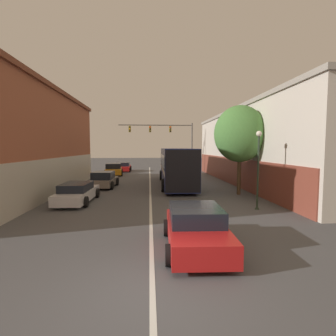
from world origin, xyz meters
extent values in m
plane|color=#4C4C4F|center=(0.00, 0.00, 0.00)|extent=(160.00, 160.00, 0.00)
cube|color=silver|center=(0.00, 16.38, 0.00)|extent=(0.14, 44.75, 0.01)
cube|color=#B7B2A3|center=(-6.55, 13.61, 1.32)|extent=(0.24, 19.18, 2.64)
cube|color=beige|center=(10.68, 18.17, 3.45)|extent=(6.37, 26.37, 6.90)
cube|color=brown|center=(7.55, 18.17, 1.21)|extent=(0.24, 25.84, 2.42)
cube|color=gray|center=(10.68, 18.17, 6.75)|extent=(6.62, 26.63, 0.30)
cube|color=navy|center=(2.33, 17.36, 1.74)|extent=(2.70, 11.58, 3.04)
cube|color=black|center=(2.33, 17.36, 2.29)|extent=(2.75, 11.35, 0.97)
cube|color=beige|center=(2.33, 17.36, 1.50)|extent=(2.74, 11.47, 0.30)
cube|color=black|center=(2.21, 11.61, 1.74)|extent=(2.41, 0.11, 2.92)
cylinder|color=black|center=(1.15, 20.96, 0.50)|extent=(0.32, 1.01, 1.00)
cylinder|color=black|center=(3.67, 20.91, 0.50)|extent=(0.32, 1.01, 1.00)
cylinder|color=black|center=(1.00, 13.81, 0.50)|extent=(0.32, 1.01, 1.00)
cylinder|color=black|center=(3.51, 13.76, 0.50)|extent=(0.32, 1.01, 1.00)
cube|color=red|center=(1.49, 2.59, 0.50)|extent=(1.99, 4.16, 0.67)
cube|color=black|center=(1.50, 2.84, 1.10)|extent=(1.77, 2.19, 0.51)
cylinder|color=black|center=(0.59, 3.90, 0.31)|extent=(0.24, 0.63, 0.62)
cylinder|color=black|center=(2.49, 3.82, 0.31)|extent=(0.24, 0.63, 0.62)
cylinder|color=black|center=(0.49, 1.36, 0.31)|extent=(0.24, 0.63, 0.62)
cylinder|color=black|center=(2.39, 1.29, 0.31)|extent=(0.24, 0.63, 0.62)
cube|color=slate|center=(-3.89, 16.43, 0.46)|extent=(1.96, 3.95, 0.55)
cube|color=black|center=(-3.90, 16.24, 1.04)|extent=(1.71, 2.09, 0.61)
cylinder|color=black|center=(-4.72, 17.67, 0.33)|extent=(0.26, 0.67, 0.66)
cylinder|color=black|center=(-2.92, 17.57, 0.33)|extent=(0.26, 0.67, 0.66)
cylinder|color=black|center=(-4.86, 15.29, 0.33)|extent=(0.26, 0.67, 0.66)
cylinder|color=black|center=(-3.06, 15.18, 0.33)|extent=(0.26, 0.67, 0.66)
cube|color=orange|center=(-4.40, 26.21, 0.51)|extent=(2.27, 4.26, 0.66)
cube|color=black|center=(-4.38, 26.01, 1.15)|extent=(1.93, 2.29, 0.61)
cylinder|color=black|center=(-5.49, 27.38, 0.34)|extent=(0.28, 0.69, 0.67)
cylinder|color=black|center=(-3.55, 27.57, 0.34)|extent=(0.28, 0.69, 0.67)
cylinder|color=black|center=(-5.25, 24.85, 0.34)|extent=(0.28, 0.69, 0.67)
cylinder|color=black|center=(-3.30, 25.04, 0.34)|extent=(0.28, 0.69, 0.67)
cube|color=silver|center=(-4.46, 10.42, 0.46)|extent=(1.79, 4.65, 0.59)
cube|color=black|center=(-4.47, 10.19, 0.99)|extent=(1.60, 2.44, 0.46)
cylinder|color=black|center=(-5.28, 11.87, 0.31)|extent=(0.24, 0.63, 0.62)
cylinder|color=black|center=(-3.56, 11.82, 0.31)|extent=(0.24, 0.63, 0.62)
cylinder|color=black|center=(-5.36, 9.02, 0.31)|extent=(0.24, 0.63, 0.62)
cylinder|color=black|center=(-3.64, 8.97, 0.31)|extent=(0.24, 0.63, 0.62)
cube|color=red|center=(-3.73, 31.35, 0.47)|extent=(1.98, 4.46, 0.59)
cube|color=black|center=(-3.73, 31.13, 1.03)|extent=(1.78, 2.33, 0.53)
cylinder|color=black|center=(-4.74, 32.70, 0.32)|extent=(0.23, 0.65, 0.65)
cylinder|color=black|center=(-2.79, 32.74, 0.32)|extent=(0.23, 0.65, 0.65)
cylinder|color=black|center=(-4.68, 29.96, 0.32)|extent=(0.23, 0.65, 0.65)
cylinder|color=black|center=(-2.73, 30.00, 0.32)|extent=(0.23, 0.65, 0.65)
cylinder|color=#514C47|center=(5.61, 28.75, 3.29)|extent=(0.18, 0.18, 6.58)
cylinder|color=#514C47|center=(0.79, 28.75, 6.28)|extent=(9.63, 0.12, 0.12)
cube|color=#9E8419|center=(2.72, 28.75, 5.76)|extent=(0.28, 0.24, 0.80)
sphere|color=red|center=(2.72, 28.60, 6.01)|extent=(0.18, 0.18, 0.18)
sphere|color=black|center=(2.72, 28.60, 5.76)|extent=(0.18, 0.18, 0.18)
sphere|color=black|center=(2.72, 28.60, 5.51)|extent=(0.18, 0.18, 0.18)
cube|color=#9E8419|center=(0.07, 28.75, 5.76)|extent=(0.28, 0.24, 0.80)
sphere|color=red|center=(0.07, 28.60, 6.01)|extent=(0.18, 0.18, 0.18)
sphere|color=black|center=(0.07, 28.60, 5.76)|extent=(0.18, 0.18, 0.18)
sphere|color=black|center=(0.07, 28.60, 5.51)|extent=(0.18, 0.18, 0.18)
cube|color=#9E8419|center=(-2.58, 28.75, 5.76)|extent=(0.28, 0.24, 0.80)
sphere|color=black|center=(-2.58, 28.60, 6.01)|extent=(0.18, 0.18, 0.18)
sphere|color=orange|center=(-2.58, 28.60, 5.76)|extent=(0.18, 0.18, 0.18)
sphere|color=black|center=(-2.58, 28.60, 5.51)|extent=(0.18, 0.18, 0.18)
cone|color=#233323|center=(5.78, 7.83, 0.10)|extent=(0.26, 0.26, 0.20)
cylinder|color=#233323|center=(5.78, 7.83, 1.99)|extent=(0.10, 0.10, 3.98)
sphere|color=#EFE5CC|center=(5.78, 7.83, 4.09)|extent=(0.30, 0.30, 0.30)
cylinder|color=#4C3823|center=(6.32, 12.35, 1.39)|extent=(0.27, 0.27, 2.77)
ellipsoid|color=#4C843D|center=(6.32, 12.35, 4.31)|extent=(3.62, 3.26, 3.98)
camera|label=1|loc=(-0.06, -5.80, 3.34)|focal=28.00mm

